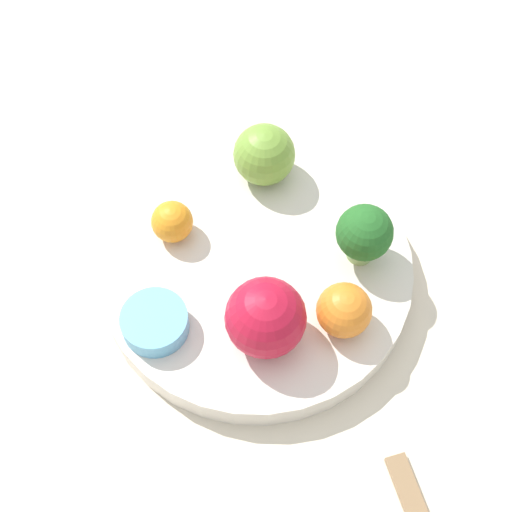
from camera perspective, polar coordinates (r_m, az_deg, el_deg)
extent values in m
plane|color=gray|center=(0.64, 0.00, -2.59)|extent=(6.00, 6.00, 0.00)
cube|color=beige|center=(0.63, 0.00, -2.17)|extent=(1.20, 1.20, 0.02)
cylinder|color=silver|center=(0.61, 0.00, -1.12)|extent=(0.27, 0.27, 0.03)
cylinder|color=#8CB76B|center=(0.60, 8.36, 0.56)|extent=(0.02, 0.02, 0.02)
sphere|color=#236023|center=(0.58, 8.68, 1.86)|extent=(0.05, 0.05, 0.05)
sphere|color=olive|center=(0.63, 0.66, 8.11)|extent=(0.05, 0.05, 0.05)
sphere|color=#B7142D|center=(0.54, 0.77, -4.96)|extent=(0.06, 0.06, 0.06)
sphere|color=orange|center=(0.56, 7.06, -4.34)|extent=(0.04, 0.04, 0.04)
sphere|color=orange|center=(0.61, -6.73, 2.74)|extent=(0.04, 0.04, 0.04)
cylinder|color=#66B2DB|center=(0.57, -8.09, -5.28)|extent=(0.05, 0.05, 0.02)
cube|color=olive|center=(0.57, 12.31, -18.49)|extent=(0.06, 0.06, 0.01)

